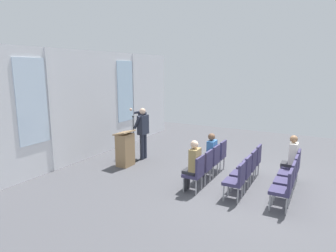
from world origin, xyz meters
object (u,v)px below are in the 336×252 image
(chair_r0_c3, at_px, (219,154))
(chair_r2_c1, at_px, (288,179))
(lectern, at_px, (125,149))
(chair_r0_c0, at_px, (196,172))
(chair_r0_c2, at_px, (213,159))
(chair_r2_c2, at_px, (291,171))
(chair_r1_c3, at_px, (254,159))
(speaker, at_px, (143,129))
(audience_r0_c0, at_px, (193,163))
(chair_r2_c0, at_px, (284,188))
(audience_r0_c2, at_px, (210,153))
(chair_r1_c1, at_px, (243,171))
(chair_r2_c3, at_px, (294,164))
(chair_r0_c1, at_px, (205,165))
(chair_r1_c2, at_px, (249,165))
(audience_r2_c3, at_px, (291,157))
(mic_stand, at_px, (134,151))
(chair_r1_c0, at_px, (237,179))

(chair_r0_c3, relative_size, chair_r2_c1, 1.00)
(lectern, bearing_deg, chair_r0_c0, -105.80)
(chair_r0_c2, bearing_deg, chair_r2_c2, -90.00)
(chair_r1_c3, bearing_deg, speaker, 91.61)
(audience_r0_c0, distance_m, chair_r2_c0, 2.19)
(audience_r0_c2, relative_size, chair_r1_c3, 1.37)
(lectern, bearing_deg, chair_r2_c1, -92.24)
(chair_r1_c1, relative_size, chair_r2_c1, 1.00)
(audience_r0_c2, height_order, chair_r2_c3, audience_r0_c2)
(chair_r1_c1, bearing_deg, chair_r1_c3, 0.00)
(chair_r2_c2, bearing_deg, lectern, 94.79)
(chair_r2_c0, height_order, chair_r2_c2, same)
(chair_r0_c1, xyz_separation_m, chair_r2_c1, (0.00, -2.10, 0.00))
(lectern, relative_size, chair_r1_c2, 1.23)
(chair_r2_c1, distance_m, chair_r2_c3, 1.20)
(chair_r2_c3, bearing_deg, chair_r2_c2, 180.00)
(speaker, height_order, chair_r0_c3, speaker)
(chair_r1_c1, distance_m, chair_r2_c0, 1.21)
(chair_r0_c3, bearing_deg, speaker, 92.23)
(chair_r1_c2, relative_size, chair_r2_c1, 1.00)
(chair_r1_c2, height_order, audience_r2_c3, audience_r2_c3)
(chair_r2_c1, bearing_deg, chair_r0_c2, 73.97)
(chair_r2_c2, distance_m, audience_r2_c3, 0.64)
(lectern, height_order, chair_r0_c2, lectern)
(mic_stand, distance_m, chair_r1_c2, 3.91)
(chair_r1_c0, bearing_deg, lectern, 78.36)
(chair_r2_c3, bearing_deg, chair_r1_c1, 138.96)
(audience_r0_c0, relative_size, chair_r1_c1, 1.42)
(chair_r1_c0, relative_size, audience_r2_c3, 0.70)
(chair_r1_c2, bearing_deg, chair_r0_c1, 119.88)
(lectern, distance_m, chair_r2_c1, 4.90)
(chair_r0_c2, xyz_separation_m, chair_r2_c0, (-1.20, -2.10, 0.00))
(lectern, relative_size, chair_r0_c2, 1.23)
(mic_stand, height_order, chair_r2_c3, mic_stand)
(chair_r0_c2, bearing_deg, audience_r0_c2, 90.00)
(audience_r0_c2, bearing_deg, lectern, 98.58)
(chair_r0_c0, relative_size, chair_r1_c3, 1.00)
(chair_r2_c0, bearing_deg, audience_r0_c0, 90.00)
(audience_r0_c0, bearing_deg, chair_r1_c3, -32.00)
(chair_r0_c1, distance_m, chair_r2_c1, 2.10)
(chair_r2_c3, bearing_deg, chair_r2_c1, 180.00)
(chair_r0_c1, height_order, chair_r1_c1, same)
(audience_r0_c0, bearing_deg, chair_r1_c2, -43.14)
(lectern, xyz_separation_m, chair_r1_c3, (1.01, -3.85, -0.02))
(chair_r1_c0, bearing_deg, chair_r0_c3, 30.13)
(chair_r2_c0, relative_size, chair_r2_c2, 1.00)
(chair_r2_c2, relative_size, chair_r2_c3, 1.00)
(speaker, xyz_separation_m, chair_r0_c3, (0.11, -2.73, -0.50))
(chair_r1_c0, xyz_separation_m, chair_r1_c3, (1.81, 0.00, 0.00))
(lectern, height_order, chair_r1_c1, lectern)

